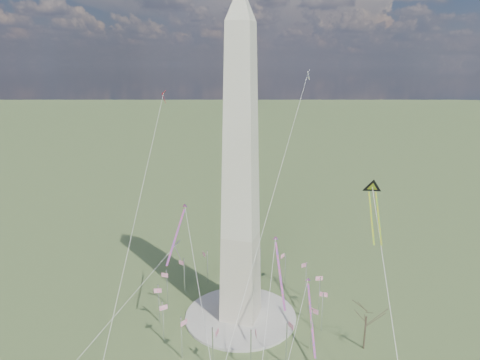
# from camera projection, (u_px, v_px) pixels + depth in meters

# --- Properties ---
(ground) EXTENTS (2000.00, 2000.00, 0.00)m
(ground) POSITION_uv_depth(u_px,v_px,m) (241.00, 317.00, 139.19)
(ground) COLOR #44582C
(ground) RESTS_ON ground
(plaza) EXTENTS (36.00, 36.00, 0.80)m
(plaza) POSITION_uv_depth(u_px,v_px,m) (241.00, 316.00, 139.09)
(plaza) COLOR #AFADA0
(plaza) RESTS_ON ground
(washington_monument) EXTENTS (15.56, 15.56, 100.00)m
(washington_monument) POSITION_uv_depth(u_px,v_px,m) (241.00, 175.00, 126.68)
(washington_monument) COLOR #B9B29B
(washington_monument) RESTS_ON plaza
(flagpole_ring) EXTENTS (54.40, 54.40, 13.00)m
(flagpole_ring) POSITION_uv_depth(u_px,v_px,m) (241.00, 297.00, 137.30)
(flagpole_ring) COLOR white
(flagpole_ring) RESTS_ON ground
(tree_near) EXTENTS (8.94, 8.94, 15.65)m
(tree_near) POSITION_uv_depth(u_px,v_px,m) (367.00, 314.00, 120.98)
(tree_near) COLOR #4E3F2F
(tree_near) RESTS_ON ground
(kite_delta_black) EXTENTS (6.82, 17.69, 14.47)m
(kite_delta_black) POSITION_uv_depth(u_px,v_px,m) (373.00, 191.00, 124.61)
(kite_delta_black) COLOR black
(kite_delta_black) RESTS_ON ground
(kite_diamond_purple) EXTENTS (2.00, 2.97, 8.84)m
(kite_diamond_purple) POSITION_uv_depth(u_px,v_px,m) (177.00, 246.00, 149.13)
(kite_diamond_purple) COLOR navy
(kite_diamond_purple) RESTS_ON ground
(kite_streamer_left) EXTENTS (7.75, 18.32, 13.12)m
(kite_streamer_left) POSITION_uv_depth(u_px,v_px,m) (279.00, 263.00, 119.44)
(kite_streamer_left) COLOR #FF4728
(kite_streamer_left) RESTS_ON ground
(kite_streamer_mid) EXTENTS (3.08, 18.47, 12.68)m
(kite_streamer_mid) POSITION_uv_depth(u_px,v_px,m) (179.00, 227.00, 129.00)
(kite_streamer_mid) COLOR #FF4728
(kite_streamer_mid) RESTS_ON ground
(kite_streamer_right) EXTENTS (6.45, 19.84, 13.90)m
(kite_streamer_right) POSITION_uv_depth(u_px,v_px,m) (310.00, 306.00, 125.83)
(kite_streamer_right) COLOR #FF4728
(kite_streamer_right) RESTS_ON ground
(kite_small_red) EXTENTS (1.37, 2.23, 5.08)m
(kite_small_red) POSITION_uv_depth(u_px,v_px,m) (164.00, 94.00, 168.21)
(kite_small_red) COLOR red
(kite_small_red) RESTS_ON ground
(kite_small_white) EXTENTS (1.10, 1.74, 3.89)m
(kite_small_white) POSITION_uv_depth(u_px,v_px,m) (309.00, 72.00, 162.89)
(kite_small_white) COLOR white
(kite_small_white) RESTS_ON ground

